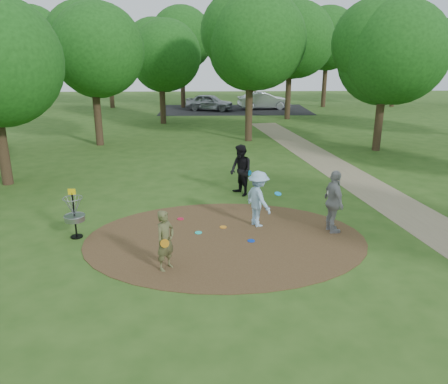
{
  "coord_description": "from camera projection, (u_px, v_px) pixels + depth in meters",
  "views": [
    {
      "loc": [
        -0.45,
        -12.0,
        5.39
      ],
      "look_at": [
        0.0,
        1.2,
        1.1
      ],
      "focal_mm": 35.0,
      "sensor_mm": 36.0,
      "label": 1
    }
  ],
  "objects": [
    {
      "name": "disc_ground_blue",
      "position": [
        251.0,
        241.0,
        12.91
      ],
      "size": [
        0.22,
        0.22,
        0.02
      ],
      "primitive_type": "cylinder",
      "color": "#0B37BE",
      "rests_on": "dirt_clearing"
    },
    {
      "name": "tree_ring",
      "position": [
        249.0,
        56.0,
        20.24
      ],
      "size": [
        37.37,
        45.42,
        8.92
      ],
      "color": "#332316",
      "rests_on": "ground"
    },
    {
      "name": "disc_ground_red",
      "position": [
        180.0,
        219.0,
        14.59
      ],
      "size": [
        0.22,
        0.22,
        0.02
      ],
      "primitive_type": "cylinder",
      "color": "red",
      "rests_on": "dirt_clearing"
    },
    {
      "name": "disc_golf_basket",
      "position": [
        74.0,
        210.0,
        12.96
      ],
      "size": [
        0.63,
        0.63,
        1.54
      ],
      "color": "black",
      "rests_on": "ground"
    },
    {
      "name": "ground",
      "position": [
        225.0,
        239.0,
        13.09
      ],
      "size": [
        100.0,
        100.0,
        0.0
      ],
      "primitive_type": "plane",
      "color": "#2D5119",
      "rests_on": "ground"
    },
    {
      "name": "player_walking_with_disc",
      "position": [
        241.0,
        170.0,
        16.81
      ],
      "size": [
        1.12,
        1.21,
        1.98
      ],
      "color": "black",
      "rests_on": "ground"
    },
    {
      "name": "disc_ground_cyan",
      "position": [
        198.0,
        233.0,
        13.49
      ],
      "size": [
        0.22,
        0.22,
        0.02
      ],
      "primitive_type": "cylinder",
      "color": "#1BD9C6",
      "rests_on": "dirt_clearing"
    },
    {
      "name": "footpath",
      "position": [
        409.0,
        213.0,
        15.2
      ],
      "size": [
        7.55,
        39.89,
        0.01
      ],
      "primitive_type": "cube",
      "rotation": [
        0.0,
        0.0,
        0.14
      ],
      "color": "#8C7A5B",
      "rests_on": "ground"
    },
    {
      "name": "player_throwing_with_disc",
      "position": [
        258.0,
        199.0,
        13.83
      ],
      "size": [
        1.35,
        1.35,
        1.82
      ],
      "color": "#98C1E2",
      "rests_on": "ground"
    },
    {
      "name": "car_right",
      "position": [
        264.0,
        101.0,
        41.75
      ],
      "size": [
        5.07,
        2.21,
        1.62
      ],
      "primitive_type": "imported",
      "rotation": [
        0.0,
        0.0,
        1.67
      ],
      "color": "#ACB0B4",
      "rests_on": "ground"
    },
    {
      "name": "parking_lot",
      "position": [
        235.0,
        110.0,
        41.67
      ],
      "size": [
        14.0,
        8.0,
        0.01
      ],
      "primitive_type": "cube",
      "color": "black",
      "rests_on": "ground"
    },
    {
      "name": "car_left",
      "position": [
        210.0,
        102.0,
        40.94
      ],
      "size": [
        4.79,
        3.04,
        1.52
      ],
      "primitive_type": "imported",
      "rotation": [
        0.0,
        0.0,
        1.27
      ],
      "color": "#9DA0A4",
      "rests_on": "ground"
    },
    {
      "name": "dirt_clearing",
      "position": [
        225.0,
        239.0,
        13.08
      ],
      "size": [
        8.4,
        8.4,
        0.02
      ],
      "primitive_type": "cylinder",
      "color": "#47301C",
      "rests_on": "ground"
    },
    {
      "name": "disc_ground_orange",
      "position": [
        223.0,
        227.0,
        13.91
      ],
      "size": [
        0.22,
        0.22,
        0.02
      ],
      "primitive_type": "cylinder",
      "color": "orange",
      "rests_on": "dirt_clearing"
    },
    {
      "name": "player_waiting_with_disc",
      "position": [
        334.0,
        202.0,
        13.31
      ],
      "size": [
        0.65,
        1.22,
        1.98
      ],
      "color": "gray",
      "rests_on": "ground"
    },
    {
      "name": "player_observer_with_disc",
      "position": [
        165.0,
        241.0,
        11.06
      ],
      "size": [
        0.66,
        0.7,
        1.6
      ],
      "color": "brown",
      "rests_on": "ground"
    }
  ]
}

